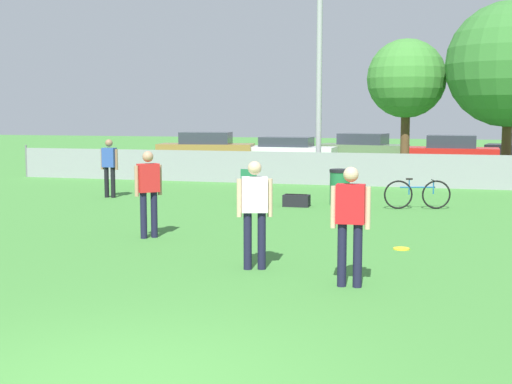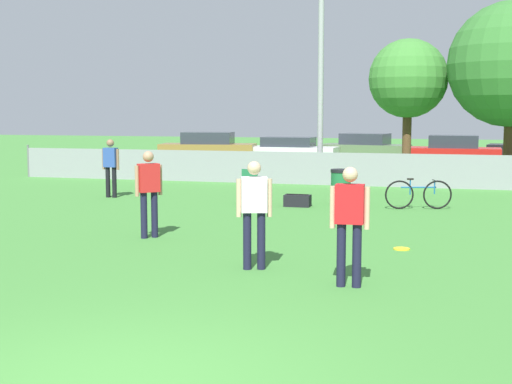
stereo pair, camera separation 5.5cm
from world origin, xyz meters
name	(u,v)px [view 1 (the left image)]	position (x,y,z in m)	size (l,w,h in m)	color
fence_backline	(363,170)	(0.00, 18.00, 0.55)	(25.43, 0.07, 1.21)	gray
light_pole	(319,49)	(-1.77, 19.53, 4.63)	(0.90, 0.36, 7.78)	#9E9EA3
tree_near_pole	(406,79)	(1.19, 20.48, 3.60)	(2.80, 2.80, 5.03)	brown
tree_far_right	(510,65)	(4.58, 19.52, 4.00)	(4.13, 4.13, 6.08)	brown
player_receiver_white	(255,207)	(-0.11, 4.98, 0.99)	(0.54, 0.33, 1.70)	#191933
player_defender_red	(148,188)	(-2.85, 7.13, 0.99)	(0.44, 0.44, 1.70)	#191933
player_thrower_red	(350,218)	(1.48, 4.25, 0.99)	(0.56, 0.24, 1.70)	#191933
spectator_in_blue	(109,164)	(-6.63, 12.91, 0.97)	(0.54, 0.24, 1.68)	black
frisbee_disc	(401,249)	(2.00, 7.24, 0.01)	(0.30, 0.30, 0.03)	yellow
folding_chair_sideline	(251,184)	(-2.34, 12.62, 0.52)	(0.55, 0.55, 0.94)	#333338
bicycle_sideline	(417,194)	(2.02, 12.77, 0.38)	(1.65, 0.57, 0.79)	black
trash_bin	(340,187)	(-0.01, 13.08, 0.48)	(0.55, 0.55, 0.95)	#1E6638
gear_bag_sideline	(296,201)	(-1.04, 12.43, 0.15)	(0.68, 0.37, 0.33)	black
parked_car_tan	(206,148)	(-8.54, 26.67, 0.71)	(4.72, 2.39, 1.48)	black
parked_car_white	(287,150)	(-4.70, 27.18, 0.63)	(4.61, 1.76, 1.27)	black
parked_car_olive	(363,149)	(-1.29, 28.68, 0.69)	(4.38, 2.46, 1.42)	black
parked_car_red	(451,153)	(2.81, 26.27, 0.70)	(3.96, 1.82, 1.45)	black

